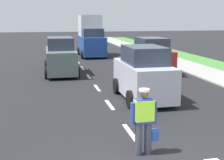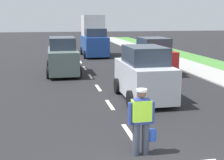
{
  "view_description": "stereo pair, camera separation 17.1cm",
  "coord_description": "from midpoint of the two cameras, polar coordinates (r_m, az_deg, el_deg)",
  "views": [
    {
      "loc": [
        -2.33,
        -5.64,
        3.34
      ],
      "look_at": [
        -0.02,
        5.15,
        1.1
      ],
      "focal_mm": 49.6,
      "sensor_mm": 36.0,
      "label": 1
    },
    {
      "loc": [
        -2.16,
        -5.67,
        3.34
      ],
      "look_at": [
        -0.02,
        5.15,
        1.1
      ],
      "focal_mm": 49.6,
      "sensor_mm": 36.0,
      "label": 2
    }
  ],
  "objects": [
    {
      "name": "sidewalk_right",
      "position": [
        18.58,
        18.73,
        0.5
      ],
      "size": [
        2.4,
        72.0,
        0.14
      ],
      "primitive_type": "cube",
      "color": "#9E9E99",
      "rests_on": "ground"
    },
    {
      "name": "delivery_truck",
      "position": [
        27.25,
        -4.08,
        7.8
      ],
      "size": [
        2.16,
        4.6,
        3.54
      ],
      "color": "#1E4799",
      "rests_on": "ground"
    },
    {
      "name": "road_worker",
      "position": [
        7.6,
        5.35,
        -7.05
      ],
      "size": [
        0.77,
        0.37,
        1.67
      ],
      "color": "#383D4C",
      "rests_on": "ground"
    },
    {
      "name": "car_oncoming_lead",
      "position": [
        18.77,
        -9.71,
        4.19
      ],
      "size": [
        1.93,
        4.39,
        2.19
      ],
      "color": "slate",
      "rests_on": "ground"
    },
    {
      "name": "car_outgoing_ahead",
      "position": [
        12.74,
        5.4,
        0.94
      ],
      "size": [
        1.91,
        3.82,
        2.21
      ],
      "color": "silver",
      "rests_on": "ground"
    },
    {
      "name": "ground_plane",
      "position": [
        26.95,
        -7.2,
        4.26
      ],
      "size": [
        96.0,
        96.0,
        0.0
      ],
      "primitive_type": "plane",
      "color": "black"
    },
    {
      "name": "car_parked_far",
      "position": [
        19.02,
        6.9,
        4.31
      ],
      "size": [
        2.01,
        3.97,
        2.15
      ],
      "color": "red",
      "rests_on": "ground"
    },
    {
      "name": "lane_center_line",
      "position": [
        31.11,
        -7.88,
        5.2
      ],
      "size": [
        0.14,
        46.4,
        0.01
      ],
      "color": "silver",
      "rests_on": "ground"
    }
  ]
}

